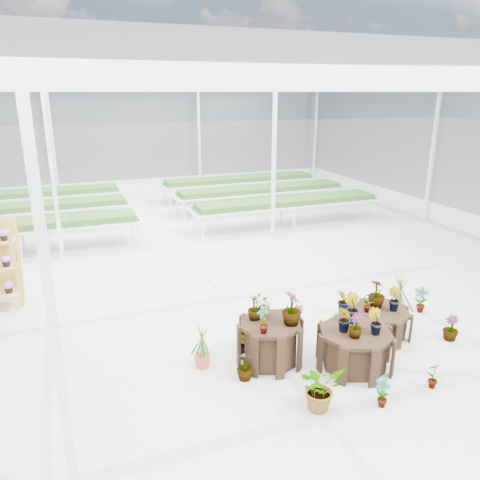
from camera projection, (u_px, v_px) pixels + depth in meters
name	position (u px, v px, depth m)	size (l,w,h in m)	color
ground_plane	(221.00, 305.00, 9.65)	(24.00, 24.00, 0.00)	gray
greenhouse_shell	(219.00, 198.00, 8.97)	(18.00, 24.00, 4.50)	white
steel_frame	(219.00, 198.00, 8.97)	(18.00, 24.00, 4.50)	silver
nursery_benches	(153.00, 208.00, 15.94)	(16.00, 7.00, 0.84)	silver
plinth_tall	(270.00, 342.00, 7.53)	(1.04, 1.04, 0.71)	black
plinth_mid	(355.00, 349.00, 7.41)	(1.19, 1.19, 0.63)	black
plinth_low	(379.00, 323.00, 8.40)	(1.08, 1.08, 0.49)	black
nursery_plants	(330.00, 327.00, 7.67)	(4.97, 2.98, 1.26)	#2D501D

